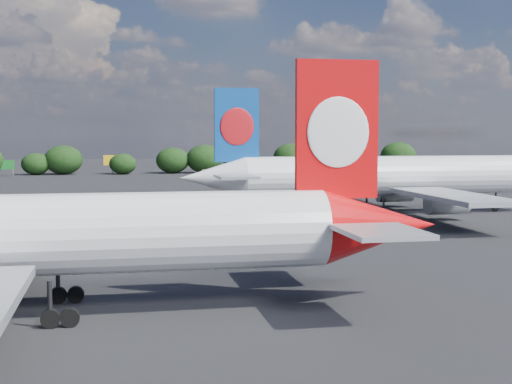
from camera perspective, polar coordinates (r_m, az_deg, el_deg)
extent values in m
plane|color=black|center=(94.54, -16.33, -2.70)|extent=(500.00, 500.00, 0.00)
cylinder|color=white|center=(48.32, -18.46, -3.31)|extent=(40.62, 6.75, 5.32)
cone|color=red|center=(51.31, 9.82, -2.68)|extent=(8.70, 5.62, 5.32)
cube|color=red|center=(49.83, 6.49, 4.99)|extent=(5.87, 0.74, 9.58)
ellipsoid|color=white|center=(49.53, 6.60, 4.77)|extent=(4.48, 0.37, 4.90)
ellipsoid|color=white|center=(50.14, 6.38, 4.77)|extent=(4.48, 0.37, 4.90)
cube|color=#989B9F|center=(45.08, 9.97, -3.16)|extent=(5.01, 6.55, 0.32)
cube|color=#989B9F|center=(56.07, 5.65, -1.58)|extent=(5.01, 6.55, 0.32)
cube|color=#989B9F|center=(62.42, -18.77, -3.14)|extent=(7.67, 21.52, 0.59)
cylinder|color=black|center=(45.64, -16.17, -8.48)|extent=(0.31, 0.31, 2.66)
cylinder|color=black|center=(45.87, -16.14, -9.71)|extent=(1.19, 0.52, 1.17)
cylinder|color=black|center=(45.79, -14.66, -9.70)|extent=(1.19, 0.52, 1.17)
cylinder|color=black|center=(51.86, -15.56, -6.88)|extent=(0.31, 0.31, 2.66)
cylinder|color=black|center=(52.07, -15.53, -7.97)|extent=(1.19, 0.52, 1.17)
cylinder|color=black|center=(51.99, -14.23, -7.97)|extent=(1.19, 0.52, 1.17)
cylinder|color=white|center=(106.62, 10.67, 1.32)|extent=(43.68, 6.99, 5.73)
cone|color=white|center=(99.69, -3.50, 1.16)|extent=(9.33, 5.99, 5.73)
cube|color=#0D4596|center=(100.05, -1.56, 5.38)|extent=(6.31, 0.76, 10.31)
ellipsoid|color=red|center=(99.71, -1.53, 5.26)|extent=(4.82, 0.37, 5.27)
ellipsoid|color=red|center=(100.39, -1.60, 5.26)|extent=(4.82, 0.37, 5.27)
cube|color=#989B9F|center=(93.81, -1.57, 1.23)|extent=(5.35, 7.02, 0.34)
cube|color=#989B9F|center=(106.23, -2.76, 1.63)|extent=(5.35, 7.02, 0.34)
cube|color=#989B9F|center=(94.19, 15.37, -0.32)|extent=(8.11, 23.12, 0.63)
cube|color=#989B9F|center=(121.41, 9.00, 0.87)|extent=(8.11, 23.12, 0.63)
cylinder|color=#989B9F|center=(100.44, 15.04, -0.87)|extent=(5.82, 3.26, 3.09)
cube|color=#989B9F|center=(100.37, 15.05, -0.41)|extent=(2.53, 0.42, 1.37)
cylinder|color=#989B9F|center=(117.05, 11.02, -0.03)|extent=(5.82, 3.26, 3.09)
cube|color=#989B9F|center=(116.99, 11.03, 0.36)|extent=(2.53, 0.42, 1.37)
cylinder|color=black|center=(102.90, 10.17, -1.04)|extent=(0.33, 0.33, 2.86)
cylinder|color=black|center=(103.02, 10.16, -1.64)|extent=(1.27, 0.55, 1.26)
cylinder|color=black|center=(102.56, 9.51, -1.66)|extent=(1.27, 0.55, 1.26)
cylinder|color=black|center=(109.29, 8.84, -0.69)|extent=(0.33, 0.33, 2.86)
cylinder|color=black|center=(109.39, 8.83, -1.26)|extent=(1.27, 0.55, 1.26)
cylinder|color=black|center=(108.96, 8.21, -1.27)|extent=(1.27, 0.55, 1.26)
cylinder|color=black|center=(114.52, 18.62, -0.66)|extent=(0.28, 0.28, 2.86)
cylinder|color=black|center=(114.63, 18.60, -1.23)|extent=(1.04, 0.43, 1.03)
cube|color=#146621|center=(211.11, -19.56, 2.07)|extent=(6.00, 0.30, 2.60)
cylinder|color=#93959B|center=(210.95, -18.87, 1.49)|extent=(0.20, 0.20, 2.00)
cube|color=yellow|center=(215.89, -11.44, 2.51)|extent=(5.00, 0.30, 3.00)
cylinder|color=#93959B|center=(216.01, -11.43, 1.78)|extent=(0.30, 0.30, 2.50)
ellipsoid|color=black|center=(214.59, -17.20, 2.16)|extent=(8.24, 6.97, 6.34)
ellipsoid|color=black|center=(214.70, -15.15, 2.49)|extent=(11.06, 9.36, 8.51)
ellipsoid|color=black|center=(212.00, -10.61, 2.23)|extent=(7.94, 6.72, 6.11)
ellipsoid|color=black|center=(215.20, -6.68, 2.53)|extent=(10.06, 8.51, 7.74)
ellipsoid|color=black|center=(215.29, -4.13, 2.66)|extent=(11.13, 9.42, 8.56)
ellipsoid|color=black|center=(220.09, -1.20, 2.80)|extent=(12.02, 10.17, 9.25)
ellipsoid|color=black|center=(225.27, 2.82, 2.78)|extent=(11.45, 9.69, 8.81)
ellipsoid|color=black|center=(224.50, 5.76, 2.59)|extent=(9.73, 8.23, 7.49)
ellipsoid|color=black|center=(229.32, 8.23, 2.80)|extent=(11.72, 9.92, 9.02)
ellipsoid|color=black|center=(238.43, 11.31, 2.85)|extent=(11.90, 10.07, 9.16)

